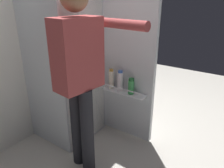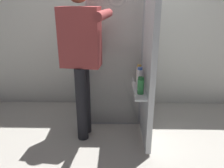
{
  "view_description": "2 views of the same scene",
  "coord_description": "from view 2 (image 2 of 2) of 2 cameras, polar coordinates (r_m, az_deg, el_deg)",
  "views": [
    {
      "loc": [
        -1.59,
        -1.2,
        1.56
      ],
      "look_at": [
        -0.03,
        -0.1,
        0.79
      ],
      "focal_mm": 34.43,
      "sensor_mm": 36.0,
      "label": 1
    },
    {
      "loc": [
        0.01,
        -2.25,
        1.5
      ],
      "look_at": [
        -0.03,
        -0.09,
        0.67
      ],
      "focal_mm": 36.18,
      "sensor_mm": 36.0,
      "label": 2
    }
  ],
  "objects": [
    {
      "name": "ground_plane",
      "position": [
        2.7,
        0.65,
        -12.79
      ],
      "size": [
        6.68,
        6.68,
        0.0
      ],
      "primitive_type": "plane",
      "color": "#B7B2A8"
    },
    {
      "name": "kitchen_wall",
      "position": [
        3.18,
        0.91,
        18.05
      ],
      "size": [
        4.4,
        0.1,
        2.68
      ],
      "primitive_type": "cube",
      "color": "silver",
      "rests_on": "ground_plane"
    },
    {
      "name": "refrigerator",
      "position": [
        2.83,
        1.36,
        8.3
      ],
      "size": [
        0.68,
        1.25,
        1.76
      ],
      "color": "silver",
      "rests_on": "ground_plane"
    },
    {
      "name": "person",
      "position": [
        2.34,
        -7.63,
        8.41
      ],
      "size": [
        0.54,
        0.75,
        1.67
      ],
      "color": "black",
      "rests_on": "ground_plane"
    }
  ]
}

